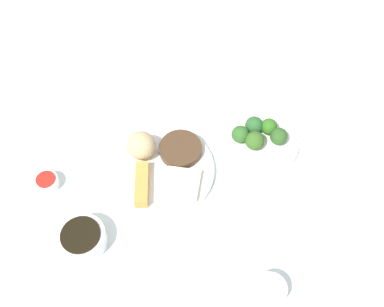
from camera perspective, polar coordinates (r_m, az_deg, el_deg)
name	(u,v)px	position (r m, az deg, el deg)	size (l,w,h in m)	color
tabletop	(163,171)	(1.11, -3.68, -2.23)	(2.20, 2.20, 0.02)	white
main_plate	(162,171)	(1.09, -3.79, -2.17)	(0.25, 0.25, 0.02)	white
rice_scoop	(141,146)	(1.08, -6.45, 1.01)	(0.07, 0.07, 0.07)	tan
spring_roll	(142,184)	(1.05, -6.36, -3.89)	(0.11, 0.03, 0.03)	gold
crab_rangoon_wonton	(182,184)	(1.05, -1.23, -3.84)	(0.08, 0.08, 0.01)	beige
stir_fry_heap	(181,149)	(1.10, -1.45, 0.54)	(0.10, 0.10, 0.02)	#49331F
broccoli_plate	(258,140)	(1.15, 8.39, 1.68)	(0.20, 0.20, 0.01)	white
broccoli_floret_0	(255,140)	(1.11, 7.92, 1.64)	(0.05, 0.05, 0.05)	#376422
broccoli_floret_1	(254,125)	(1.13, 7.85, 3.56)	(0.04, 0.04, 0.04)	#2B602C
broccoli_floret_2	(269,127)	(1.14, 9.70, 3.37)	(0.04, 0.04, 0.04)	#316C1E
broccoli_floret_3	(240,134)	(1.11, 6.12, 2.44)	(0.04, 0.04, 0.04)	#316328
broccoli_floret_4	(279,136)	(1.13, 10.91, 2.15)	(0.04, 0.04, 0.04)	#2F5922
soy_sauce_bowl	(82,239)	(1.02, -13.68, -10.42)	(0.10, 0.10, 0.04)	white
soy_sauce_bowl_liquid	(80,235)	(1.00, -13.94, -9.94)	(0.09, 0.09, 0.00)	black
sauce_ramekin_sweet_and_sour	(47,182)	(1.12, -17.82, -3.50)	(0.05, 0.05, 0.03)	white
sauce_ramekin_sweet_and_sour_liquid	(45,179)	(1.10, -18.03, -3.12)	(0.04, 0.04, 0.00)	red
teacup	(269,291)	(0.97, 9.76, -16.77)	(0.07, 0.07, 0.05)	white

